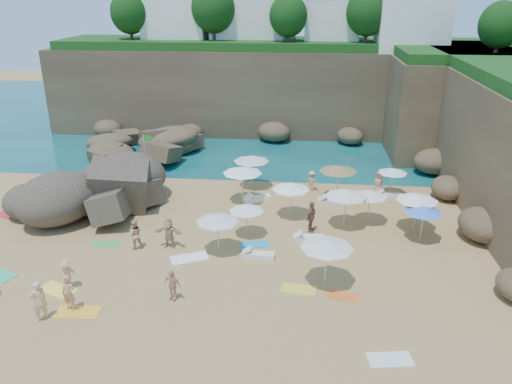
# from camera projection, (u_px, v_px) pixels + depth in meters

# --- Properties ---
(ground) EXTENTS (120.00, 120.00, 0.00)m
(ground) POSITION_uv_depth(u_px,v_px,m) (216.00, 244.00, 28.00)
(ground) COLOR tan
(ground) RESTS_ON ground
(seawater) EXTENTS (120.00, 120.00, 0.00)m
(seawater) POSITION_uv_depth(u_px,v_px,m) (261.00, 117.00, 55.65)
(seawater) COLOR #0C4751
(seawater) RESTS_ON ground
(cliff_back) EXTENTS (44.00, 8.00, 8.00)m
(cliff_back) POSITION_uv_depth(u_px,v_px,m) (277.00, 90.00, 49.36)
(cliff_back) COLOR brown
(cliff_back) RESTS_ON ground
(cliff_corner) EXTENTS (10.00, 12.00, 8.00)m
(cliff_corner) POSITION_uv_depth(u_px,v_px,m) (446.00, 104.00, 43.42)
(cliff_corner) COLOR brown
(cliff_corner) RESTS_ON ground
(rock_promontory) EXTENTS (12.00, 7.00, 2.00)m
(rock_promontory) POSITION_uv_depth(u_px,v_px,m) (123.00, 152.00, 43.72)
(rock_promontory) COLOR brown
(rock_promontory) RESTS_ON ground
(clifftop_buildings) EXTENTS (28.48, 9.48, 7.00)m
(clifftop_buildings) POSITION_uv_depth(u_px,v_px,m) (289.00, 12.00, 47.27)
(clifftop_buildings) COLOR white
(clifftop_buildings) RESTS_ON cliff_back
(clifftop_trees) EXTENTS (35.60, 23.82, 4.40)m
(clifftop_trees) POSITION_uv_depth(u_px,v_px,m) (308.00, 15.00, 41.32)
(clifftop_trees) COLOR #11380F
(clifftop_trees) RESTS_ON ground
(marina_masts) EXTENTS (3.10, 0.10, 6.00)m
(marina_masts) POSITION_uv_depth(u_px,v_px,m) (115.00, 88.00, 55.98)
(marina_masts) COLOR white
(marina_masts) RESTS_ON ground
(rock_outcrop) EXTENTS (8.63, 6.95, 3.16)m
(rock_outcrop) POSITION_uv_depth(u_px,v_px,m) (85.00, 209.00, 32.46)
(rock_outcrop) COLOR brown
(rock_outcrop) RESTS_ON ground
(flag_pole) EXTENTS (0.69, 0.21, 3.56)m
(flag_pole) POSITION_uv_depth(u_px,v_px,m) (146.00, 152.00, 36.29)
(flag_pole) COLOR silver
(flag_pole) RESTS_ON ground
(parasol_0) EXTENTS (2.52, 2.52, 2.38)m
(parasol_0) POSITION_uv_depth(u_px,v_px,m) (251.00, 159.00, 35.12)
(parasol_0) COLOR silver
(parasol_0) RESTS_ON ground
(parasol_1) EXTENTS (2.61, 2.61, 2.46)m
(parasol_1) POSITION_uv_depth(u_px,v_px,m) (242.00, 170.00, 32.64)
(parasol_1) COLOR silver
(parasol_1) RESTS_ON ground
(parasol_2) EXTENTS (2.34, 2.34, 2.21)m
(parasol_2) POSITION_uv_depth(u_px,v_px,m) (291.00, 187.00, 30.56)
(parasol_2) COLOR silver
(parasol_2) RESTS_ON ground
(parasol_3) EXTENTS (2.01, 2.01, 1.91)m
(parasol_3) POSITION_uv_depth(u_px,v_px,m) (393.00, 171.00, 34.07)
(parasol_3) COLOR silver
(parasol_3) RESTS_ON ground
(parasol_4) EXTENTS (2.41, 2.41, 2.28)m
(parasol_4) POSITION_uv_depth(u_px,v_px,m) (417.00, 198.00, 28.80)
(parasol_4) COLOR silver
(parasol_4) RESTS_ON ground
(parasol_5) EXTENTS (2.00, 2.00, 1.89)m
(parasol_5) POSITION_uv_depth(u_px,v_px,m) (246.00, 208.00, 28.26)
(parasol_5) COLOR silver
(parasol_5) RESTS_ON ground
(parasol_6) EXTENTS (2.54, 2.54, 2.40)m
(parasol_6) POSITION_uv_depth(u_px,v_px,m) (338.00, 168.00, 33.13)
(parasol_6) COLOR silver
(parasol_6) RESTS_ON ground
(parasol_7) EXTENTS (2.48, 2.48, 2.35)m
(parasol_7) POSITION_uv_depth(u_px,v_px,m) (346.00, 193.00, 29.22)
(parasol_7) COLOR silver
(parasol_7) RESTS_ON ground
(parasol_8) EXTENTS (2.19, 2.19, 2.07)m
(parasol_8) POSITION_uv_depth(u_px,v_px,m) (370.00, 194.00, 29.85)
(parasol_8) COLOR silver
(parasol_8) RESTS_ON ground
(parasol_9) EXTENTS (2.32, 2.32, 2.19)m
(parasol_9) POSITION_uv_depth(u_px,v_px,m) (218.00, 218.00, 26.37)
(parasol_9) COLOR silver
(parasol_9) RESTS_ON ground
(parasol_10) EXTENTS (2.18, 2.18, 2.06)m
(parasol_10) POSITION_uv_depth(u_px,v_px,m) (424.00, 210.00, 27.69)
(parasol_10) COLOR silver
(parasol_10) RESTS_ON ground
(parasol_11) EXTENTS (2.55, 2.55, 2.41)m
(parasol_11) POSITION_uv_depth(u_px,v_px,m) (327.00, 244.00, 23.30)
(parasol_11) COLOR silver
(parasol_11) RESTS_ON ground
(lounger_0) EXTENTS (1.96, 1.52, 0.30)m
(lounger_0) POSITION_uv_depth(u_px,v_px,m) (257.00, 199.00, 33.61)
(lounger_0) COLOR white
(lounger_0) RESTS_ON ground
(lounger_1) EXTENTS (1.84, 1.00, 0.27)m
(lounger_1) POSITION_uv_depth(u_px,v_px,m) (293.00, 193.00, 34.64)
(lounger_1) COLOR silver
(lounger_1) RESTS_ON ground
(lounger_2) EXTENTS (1.72, 0.65, 0.26)m
(lounger_2) POSITION_uv_depth(u_px,v_px,m) (389.00, 195.00, 34.29)
(lounger_2) COLOR silver
(lounger_2) RESTS_ON ground
(lounger_3) EXTENTS (1.99, 0.70, 0.31)m
(lounger_3) POSITION_uv_depth(u_px,v_px,m) (333.00, 202.00, 33.10)
(lounger_3) COLOR silver
(lounger_3) RESTS_ON ground
(lounger_4) EXTENTS (1.80, 0.74, 0.27)m
(lounger_4) POSITION_uv_depth(u_px,v_px,m) (309.00, 238.00, 28.32)
(lounger_4) COLOR white
(lounger_4) RESTS_ON ground
(lounger_5) EXTENTS (1.77, 0.69, 0.27)m
(lounger_5) POSITION_uv_depth(u_px,v_px,m) (258.00, 255.00, 26.53)
(lounger_5) COLOR silver
(lounger_5) RESTS_ON ground
(towel_2) EXTENTS (1.99, 1.07, 0.03)m
(towel_2) POSITION_uv_depth(u_px,v_px,m) (78.00, 312.00, 22.06)
(towel_2) COLOR yellow
(towel_2) RESTS_ON ground
(towel_4) EXTENTS (2.02, 1.52, 0.03)m
(towel_4) POSITION_uv_depth(u_px,v_px,m) (57.00, 290.00, 23.69)
(towel_4) COLOR #FFF443
(towel_4) RESTS_ON ground
(towel_5) EXTENTS (2.18, 1.71, 0.03)m
(towel_5) POSITION_uv_depth(u_px,v_px,m) (189.00, 258.00, 26.49)
(towel_5) COLOR white
(towel_5) RESTS_ON ground
(towel_7) EXTENTS (1.62, 1.22, 0.03)m
(towel_7) POSITION_uv_depth(u_px,v_px,m) (6.00, 215.00, 31.53)
(towel_7) COLOR red
(towel_7) RESTS_ON ground
(towel_8) EXTENTS (1.79, 1.20, 0.03)m
(towel_8) POSITION_uv_depth(u_px,v_px,m) (255.00, 244.00, 27.89)
(towel_8) COLOR #2591C6
(towel_8) RESTS_ON ground
(towel_10) EXTENTS (1.60, 1.04, 0.03)m
(towel_10) POSITION_uv_depth(u_px,v_px,m) (342.00, 296.00, 23.23)
(towel_10) COLOR orange
(towel_10) RESTS_ON ground
(towel_11) EXTENTS (1.64, 1.15, 0.03)m
(towel_11) POSITION_uv_depth(u_px,v_px,m) (106.00, 244.00, 27.93)
(towel_11) COLOR green
(towel_11) RESTS_ON ground
(towel_12) EXTENTS (1.75, 1.01, 0.03)m
(towel_12) POSITION_uv_depth(u_px,v_px,m) (299.00, 289.00, 23.74)
(towel_12) COLOR #CDD738
(towel_12) RESTS_ON ground
(towel_13) EXTENTS (1.84, 1.12, 0.03)m
(towel_13) POSITION_uv_depth(u_px,v_px,m) (390.00, 359.00, 19.23)
(towel_13) COLOR silver
(towel_13) RESTS_ON ground
(person_stand_1) EXTENTS (1.03, 0.94, 1.71)m
(person_stand_1) POSITION_uv_depth(u_px,v_px,m) (135.00, 234.00, 27.21)
(person_stand_1) COLOR tan
(person_stand_1) RESTS_ON ground
(person_stand_2) EXTENTS (1.01, 0.79, 1.46)m
(person_stand_2) POSITION_uv_depth(u_px,v_px,m) (312.00, 181.00, 35.16)
(person_stand_2) COLOR tan
(person_stand_2) RESTS_ON ground
(person_stand_3) EXTENTS (0.88, 1.18, 1.87)m
(person_stand_3) POSITION_uv_depth(u_px,v_px,m) (311.00, 217.00, 29.11)
(person_stand_3) COLOR brown
(person_stand_3) RESTS_ON ground
(person_stand_4) EXTENTS (0.91, 0.87, 1.67)m
(person_stand_4) POSITION_uv_depth(u_px,v_px,m) (379.00, 183.00, 34.43)
(person_stand_4) COLOR tan
(person_stand_4) RESTS_ON ground
(person_stand_5) EXTENTS (1.36, 0.43, 1.45)m
(person_stand_5) POSITION_uv_depth(u_px,v_px,m) (107.00, 180.00, 35.21)
(person_stand_5) COLOR #B6755B
(person_stand_5) RESTS_ON ground
(person_stand_6) EXTENTS (0.78, 0.83, 1.90)m
(person_stand_6) POSITION_uv_depth(u_px,v_px,m) (39.00, 301.00, 21.25)
(person_stand_6) COLOR #E7BE83
(person_stand_6) RESTS_ON ground
(person_lie_0) EXTENTS (1.21, 1.62, 0.39)m
(person_lie_0) POSITION_uv_depth(u_px,v_px,m) (69.00, 285.00, 23.78)
(person_lie_0) COLOR tan
(person_lie_0) RESTS_ON ground
(person_lie_1) EXTENTS (1.27, 1.67, 0.36)m
(person_lie_1) POSITION_uv_depth(u_px,v_px,m) (173.00, 296.00, 22.93)
(person_lie_1) COLOR #E39881
(person_lie_1) RESTS_ON ground
(person_lie_3) EXTENTS (1.70, 1.81, 0.45)m
(person_lie_3) POSITION_uv_depth(u_px,v_px,m) (170.00, 243.00, 27.59)
(person_lie_3) COLOR tan
(person_lie_3) RESTS_ON ground
(person_lie_4) EXTENTS (0.98, 1.81, 0.41)m
(person_lie_4) POSITION_uv_depth(u_px,v_px,m) (71.00, 306.00, 22.13)
(person_lie_4) COLOR tan
(person_lie_4) RESTS_ON ground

